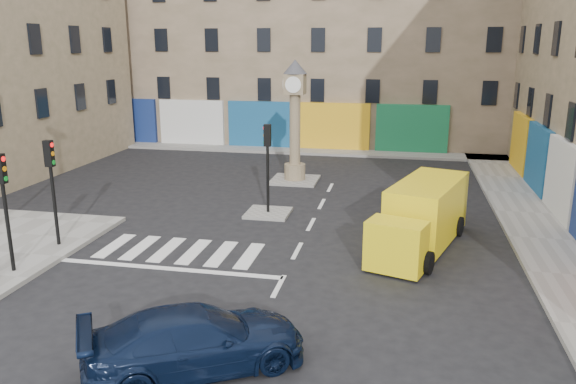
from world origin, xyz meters
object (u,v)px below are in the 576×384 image
(traffic_light_island, at_px, (268,154))
(yellow_van, at_px, (422,216))
(traffic_light_left_near, at_px, (4,194))
(navy_sedan, at_px, (196,340))
(clock_pillar, at_px, (295,113))
(traffic_light_left_far, at_px, (51,176))

(traffic_light_island, bearing_deg, yellow_van, -22.94)
(traffic_light_left_near, height_order, navy_sedan, traffic_light_left_near)
(traffic_light_island, relative_size, yellow_van, 0.57)
(clock_pillar, distance_m, yellow_van, 10.90)
(navy_sedan, bearing_deg, traffic_light_left_near, 31.56)
(clock_pillar, relative_size, yellow_van, 0.95)
(traffic_light_left_near, bearing_deg, yellow_van, 22.46)
(traffic_light_left_near, xyz_separation_m, yellow_van, (12.51, 5.17, -1.50))
(traffic_light_left_far, distance_m, yellow_van, 12.90)
(yellow_van, bearing_deg, clock_pillar, 143.60)
(navy_sedan, height_order, yellow_van, yellow_van)
(traffic_light_island, distance_m, clock_pillar, 6.07)
(traffic_light_left_far, bearing_deg, yellow_van, 12.49)
(traffic_light_left_near, height_order, traffic_light_island, traffic_light_left_near)
(clock_pillar, xyz_separation_m, navy_sedan, (1.15, -17.60, -2.84))
(traffic_light_left_far, relative_size, traffic_light_island, 1.00)
(traffic_light_island, xyz_separation_m, yellow_van, (6.21, -2.63, -1.47))
(traffic_light_left_far, xyz_separation_m, traffic_light_island, (6.30, 5.40, -0.03))
(traffic_light_island, height_order, yellow_van, traffic_light_island)
(traffic_light_left_near, relative_size, yellow_van, 0.57)
(traffic_light_left_far, height_order, traffic_light_island, traffic_light_left_far)
(clock_pillar, height_order, navy_sedan, clock_pillar)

